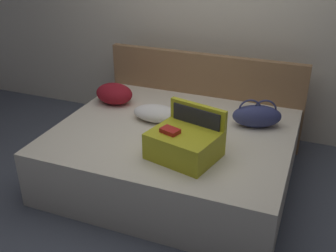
# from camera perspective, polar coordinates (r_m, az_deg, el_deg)

# --- Properties ---
(ground_plane) EXTENTS (12.00, 12.00, 0.00)m
(ground_plane) POSITION_cam_1_polar(r_m,az_deg,el_deg) (3.53, -1.64, -10.67)
(ground_plane) COLOR #4C515B
(back_wall) EXTENTS (8.00, 0.10, 2.60)m
(back_wall) POSITION_cam_1_polar(r_m,az_deg,el_deg) (4.45, 6.79, 15.57)
(back_wall) COLOR beige
(back_wall) RESTS_ON ground
(bed) EXTENTS (2.06, 1.72, 0.51)m
(bed) POSITION_cam_1_polar(r_m,az_deg,el_deg) (3.70, 0.74, -4.05)
(bed) COLOR beige
(bed) RESTS_ON ground
(headboard) EXTENTS (2.10, 0.08, 0.95)m
(headboard) POSITION_cam_1_polar(r_m,az_deg,el_deg) (4.37, 5.00, 4.12)
(headboard) COLOR olive
(headboard) RESTS_ON ground
(hard_case_large) EXTENTS (0.58, 0.53, 0.38)m
(hard_case_large) POSITION_cam_1_polar(r_m,az_deg,el_deg) (3.12, 2.38, -2.26)
(hard_case_large) COLOR gold
(hard_case_large) RESTS_ON bed
(duffel_bag) EXTENTS (0.48, 0.33, 0.26)m
(duffel_bag) POSITION_cam_1_polar(r_m,az_deg,el_deg) (3.68, 12.46, 1.42)
(duffel_bag) COLOR navy
(duffel_bag) RESTS_ON bed
(pillow_near_headboard) EXTENTS (0.45, 0.28, 0.14)m
(pillow_near_headboard) POSITION_cam_1_polar(r_m,az_deg,el_deg) (3.73, -1.63, 1.80)
(pillow_near_headboard) COLOR white
(pillow_near_headboard) RESTS_ON bed
(pillow_center_head) EXTENTS (0.43, 0.35, 0.20)m
(pillow_center_head) POSITION_cam_1_polar(r_m,az_deg,el_deg) (4.13, -7.61, 4.56)
(pillow_center_head) COLOR maroon
(pillow_center_head) RESTS_ON bed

